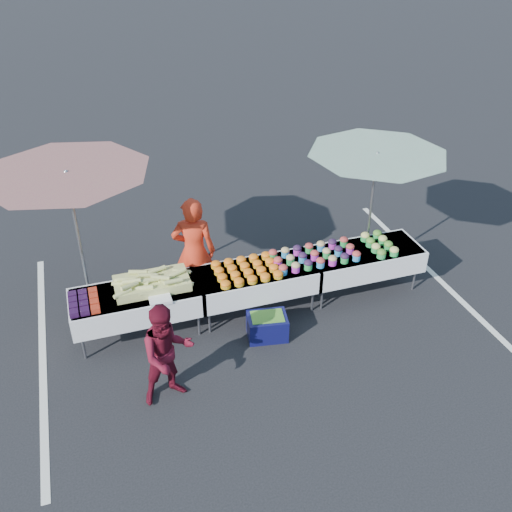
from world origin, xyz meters
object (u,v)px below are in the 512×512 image
object	(u,v)px
customer	(167,354)
table_center	(256,279)
vendor	(194,252)
table_right	(363,259)
umbrella_right	(376,164)
storage_bin	(267,326)
table_left	(137,302)
umbrella_left	(68,185)

from	to	relation	value
customer	table_center	bearing A→B (deg)	31.04
vendor	customer	xyz separation A→B (m)	(-0.80, -1.92, -0.19)
table_right	umbrella_right	distance (m)	1.50
table_right	customer	distance (m)	3.67
customer	storage_bin	size ratio (longest dim) A/B	2.26
table_center	vendor	size ratio (longest dim) A/B	1.03
table_left	umbrella_left	world-z (taller)	umbrella_left
table_left	customer	size ratio (longest dim) A/B	1.30
umbrella_left	umbrella_right	world-z (taller)	umbrella_left
umbrella_right	storage_bin	size ratio (longest dim) A/B	4.04
table_left	umbrella_left	size ratio (longest dim) A/B	0.71
table_left	customer	world-z (taller)	customer
vendor	storage_bin	xyz separation A→B (m)	(0.77, -1.20, -0.71)
table_center	umbrella_right	size ratio (longest dim) A/B	0.73
table_right	umbrella_left	world-z (taller)	umbrella_left
table_center	umbrella_left	size ratio (longest dim) A/B	0.71
umbrella_left	storage_bin	bearing A→B (deg)	-31.21
umbrella_right	customer	bearing A→B (deg)	-154.38
umbrella_right	vendor	bearing A→B (deg)	177.02
table_left	umbrella_right	bearing A→B (deg)	5.89
table_left	vendor	bearing A→B (deg)	29.07
table_right	vendor	xyz separation A→B (m)	(-2.61, 0.55, 0.32)
umbrella_right	table_center	bearing A→B (deg)	-169.09
customer	umbrella_left	world-z (taller)	umbrella_left
table_right	storage_bin	xyz separation A→B (m)	(-1.84, -0.65, -0.39)
vendor	umbrella_right	world-z (taller)	umbrella_right
table_left	umbrella_right	world-z (taller)	umbrella_right
table_right	customer	xyz separation A→B (m)	(-3.41, -1.37, 0.13)
table_center	storage_bin	world-z (taller)	table_center
table_left	storage_bin	distance (m)	1.91
storage_bin	vendor	bearing A→B (deg)	132.43
vendor	umbrella_left	xyz separation A→B (m)	(-1.63, 0.25, 1.25)
customer	umbrella_left	distance (m)	2.73
table_left	umbrella_right	xyz separation A→B (m)	(3.87, 0.40, 1.42)
table_left	storage_bin	xyz separation A→B (m)	(1.76, -0.65, -0.39)
table_left	umbrella_right	size ratio (longest dim) A/B	0.73
umbrella_right	storage_bin	world-z (taller)	umbrella_right
table_left	customer	distance (m)	1.39
table_right	vendor	bearing A→B (deg)	168.10
vendor	table_center	bearing A→B (deg)	163.61
vendor	storage_bin	world-z (taller)	vendor
table_right	umbrella_right	size ratio (longest dim) A/B	0.73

